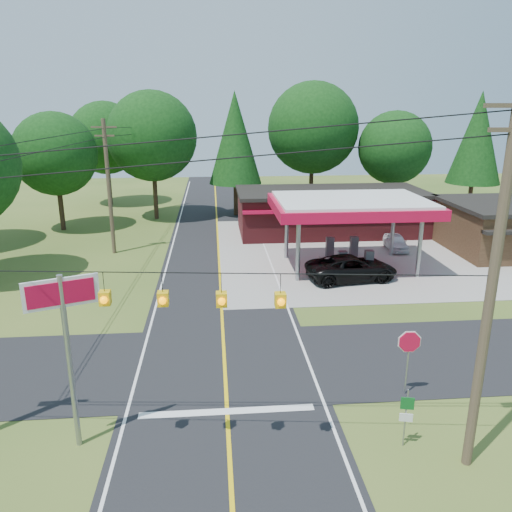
{
  "coord_description": "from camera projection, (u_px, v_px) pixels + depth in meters",
  "views": [
    {
      "loc": [
        -0.32,
        -19.64,
        10.91
      ],
      "look_at": [
        2.0,
        7.0,
        2.8
      ],
      "focal_mm": 35.0,
      "sensor_mm": 36.0,
      "label": 1
    }
  ],
  "objects": [
    {
      "name": "ground",
      "position": [
        225.0,
        364.0,
        21.92
      ],
      "size": [
        120.0,
        120.0,
        0.0
      ],
      "primitive_type": "plane",
      "color": "#3C561E",
      "rests_on": "ground"
    },
    {
      "name": "main_highway",
      "position": [
        225.0,
        364.0,
        21.92
      ],
      "size": [
        8.0,
        120.0,
        0.02
      ],
      "primitive_type": "cube",
      "color": "black",
      "rests_on": "ground"
    },
    {
      "name": "cross_road",
      "position": [
        225.0,
        364.0,
        21.92
      ],
      "size": [
        70.0,
        7.0,
        0.02
      ],
      "primitive_type": "cube",
      "color": "black",
      "rests_on": "ground"
    },
    {
      "name": "lane_center_yellow",
      "position": [
        225.0,
        363.0,
        21.91
      ],
      "size": [
        0.15,
        110.0,
        0.0
      ],
      "primitive_type": "cube",
      "color": "yellow",
      "rests_on": "main_highway"
    },
    {
      "name": "gas_canopy",
      "position": [
        351.0,
        207.0,
        33.82
      ],
      "size": [
        10.6,
        7.4,
        4.88
      ],
      "color": "gray",
      "rests_on": "ground"
    },
    {
      "name": "convenience_store",
      "position": [
        330.0,
        211.0,
        44.11
      ],
      "size": [
        16.4,
        7.55,
        3.8
      ],
      "color": "maroon",
      "rests_on": "ground"
    },
    {
      "name": "utility_pole_near_right",
      "position": [
        492.0,
        287.0,
        14.14
      ],
      "size": [
        1.8,
        0.3,
        11.5
      ],
      "color": "#473828",
      "rests_on": "ground"
    },
    {
      "name": "utility_pole_far_left",
      "position": [
        109.0,
        186.0,
        36.91
      ],
      "size": [
        1.8,
        0.3,
        10.0
      ],
      "color": "#473828",
      "rests_on": "ground"
    },
    {
      "name": "utility_pole_north",
      "position": [
        154.0,
        165.0,
        53.37
      ],
      "size": [
        0.3,
        0.3,
        9.5
      ],
      "color": "#473828",
      "rests_on": "ground"
    },
    {
      "name": "overhead_beacons",
      "position": [
        191.0,
        276.0,
        14.31
      ],
      "size": [
        17.04,
        2.04,
        1.03
      ],
      "color": "black",
      "rests_on": "ground"
    },
    {
      "name": "treeline_backdrop",
      "position": [
        225.0,
        147.0,
        42.7
      ],
      "size": [
        70.27,
        51.59,
        13.3
      ],
      "color": "#332316",
      "rests_on": "ground"
    },
    {
      "name": "suv_car",
      "position": [
        352.0,
        268.0,
        32.22
      ],
      "size": [
        6.61,
        6.61,
        1.63
      ],
      "primitive_type": "imported",
      "rotation": [
        0.0,
        0.0,
        1.71
      ],
      "color": "black",
      "rests_on": "ground"
    },
    {
      "name": "sedan_car",
      "position": [
        396.0,
        242.0,
        39.11
      ],
      "size": [
        3.84,
        3.84,
        1.2
      ],
      "primitive_type": "imported",
      "rotation": [
        0.0,
        0.0,
        -0.09
      ],
      "color": "white",
      "rests_on": "ground"
    },
    {
      "name": "big_stop_sign",
      "position": [
        65.0,
        325.0,
        15.46
      ],
      "size": [
        2.11,
        0.9,
        6.01
      ],
      "color": "gray",
      "rests_on": "ground"
    },
    {
      "name": "octagonal_stop_sign",
      "position": [
        409.0,
        347.0,
        19.03
      ],
      "size": [
        0.94,
        0.12,
        2.74
      ],
      "color": "gray",
      "rests_on": "ground"
    },
    {
      "name": "route_sign_post",
      "position": [
        406.0,
        413.0,
        16.3
      ],
      "size": [
        0.43,
        0.13,
        2.12
      ],
      "color": "gray",
      "rests_on": "ground"
    }
  ]
}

